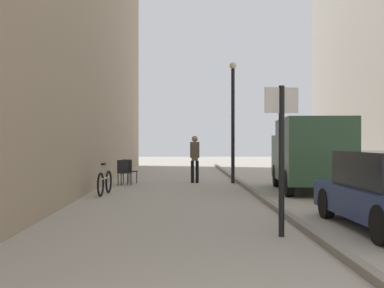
% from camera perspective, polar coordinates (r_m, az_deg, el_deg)
% --- Properties ---
extents(ground_plane, '(80.00, 80.00, 0.00)m').
position_cam_1_polar(ground_plane, '(14.80, 1.49, -6.07)').
color(ground_plane, '#A8A093').
extents(kerb_strip, '(0.16, 40.00, 0.12)m').
position_cam_1_polar(kerb_strip, '(14.95, 7.58, -5.78)').
color(kerb_strip, gray).
rests_on(kerb_strip, ground_plane).
extents(pedestrian_main_foreground, '(0.37, 0.24, 1.86)m').
position_cam_1_polar(pedestrian_main_foreground, '(20.18, 0.31, -1.32)').
color(pedestrian_main_foreground, black).
rests_on(pedestrian_main_foreground, ground_plane).
extents(delivery_van, '(2.39, 5.09, 2.37)m').
position_cam_1_polar(delivery_van, '(17.18, 13.06, -0.95)').
color(delivery_van, '#335138').
rests_on(delivery_van, ground_plane).
extents(street_sign_post, '(0.60, 0.12, 2.60)m').
position_cam_1_polar(street_sign_post, '(8.92, 9.96, -0.32)').
color(street_sign_post, black).
rests_on(street_sign_post, ground_plane).
extents(lamp_post, '(0.28, 0.28, 4.76)m').
position_cam_1_polar(lamp_post, '(20.14, 4.59, 3.37)').
color(lamp_post, black).
rests_on(lamp_post, ground_plane).
extents(bicycle_leaning, '(0.21, 1.77, 0.98)m').
position_cam_1_polar(bicycle_leaning, '(15.92, -9.71, -4.25)').
color(bicycle_leaning, black).
rests_on(bicycle_leaning, ground_plane).
extents(cafe_chair_near_window, '(0.60, 0.60, 0.94)m').
position_cam_1_polar(cafe_chair_near_window, '(20.00, -7.08, -2.85)').
color(cafe_chair_near_window, black).
rests_on(cafe_chair_near_window, ground_plane).
extents(cafe_chair_by_doorway, '(0.58, 0.58, 0.94)m').
position_cam_1_polar(cafe_chair_by_doorway, '(19.38, -7.63, -2.95)').
color(cafe_chair_by_doorway, black).
rests_on(cafe_chair_by_doorway, ground_plane).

